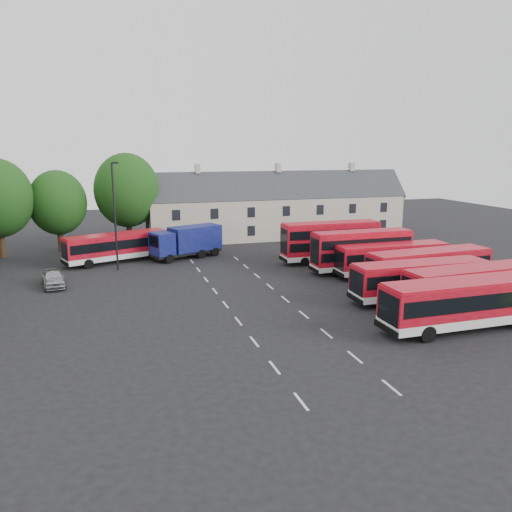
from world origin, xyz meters
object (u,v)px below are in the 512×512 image
object	(u,v)px
bus_row_a	(467,300)
silver_car	(53,278)
bus_dd_south	(362,249)
lamppost	(115,214)
box_truck	(187,241)

from	to	relation	value
bus_row_a	silver_car	world-z (taller)	bus_row_a
bus_row_a	bus_dd_south	world-z (taller)	bus_dd_south
bus_dd_south	silver_car	size ratio (longest dim) A/B	2.23
lamppost	bus_dd_south	bearing A→B (deg)	-18.36
bus_dd_south	box_truck	xyz separation A→B (m)	(-15.48, 11.34, -0.38)
bus_dd_south	box_truck	size ratio (longest dim) A/B	1.20
bus_dd_south	lamppost	world-z (taller)	lamppost
box_truck	lamppost	xyz separation A→B (m)	(-7.63, -3.67, 3.77)
lamppost	silver_car	bearing A→B (deg)	-140.91
bus_dd_south	box_truck	distance (m)	19.20
bus_dd_south	silver_car	distance (m)	29.00
silver_car	lamppost	world-z (taller)	lamppost
bus_row_a	box_truck	distance (m)	31.39
bus_row_a	bus_dd_south	distance (m)	16.53
silver_car	bus_row_a	bearing A→B (deg)	-44.87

